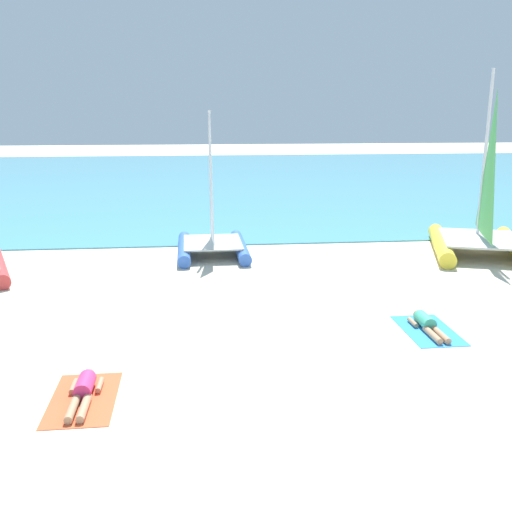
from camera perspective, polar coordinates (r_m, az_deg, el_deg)
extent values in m
plane|color=beige|center=(19.54, -1.45, 0.19)|extent=(120.00, 120.00, 0.00)
cube|color=#4C9EB7|center=(40.44, -3.74, 7.64)|extent=(120.00, 40.00, 0.05)
cylinder|color=yellow|center=(20.79, 17.83, 1.12)|extent=(1.93, 4.57, 0.53)
cube|color=silver|center=(20.67, 21.29, 1.59)|extent=(3.22, 3.57, 0.07)
cylinder|color=silver|center=(20.94, 21.70, 9.27)|extent=(0.11, 0.11, 5.51)
pyramid|color=#4CA54C|center=(19.88, 22.15, 8.53)|extent=(0.81, 2.33, 4.63)
cylinder|color=blue|center=(19.56, -7.11, 0.73)|extent=(0.48, 3.63, 0.41)
cylinder|color=blue|center=(19.63, -1.56, 0.89)|extent=(0.48, 3.63, 0.41)
cube|color=silver|center=(19.35, -4.32, 1.36)|extent=(1.94, 2.35, 0.05)
cylinder|color=silver|center=(19.50, -4.51, 7.81)|extent=(0.09, 0.09, 4.31)
pyramid|color=white|center=(18.67, -4.39, 7.11)|extent=(0.08, 1.90, 3.62)
cube|color=#EA5933|center=(10.53, -16.68, -13.37)|extent=(1.12, 1.91, 0.01)
cylinder|color=#D83372|center=(10.64, -16.55, -12.13)|extent=(0.31, 0.62, 0.30)
sphere|color=tan|center=(11.00, -16.19, -11.18)|extent=(0.22, 0.22, 0.22)
cylinder|color=tan|center=(10.12, -17.67, -14.16)|extent=(0.15, 0.78, 0.14)
cylinder|color=tan|center=(10.09, -16.63, -14.18)|extent=(0.15, 0.78, 0.14)
cylinder|color=tan|center=(10.85, -17.55, -12.18)|extent=(0.11, 0.45, 0.10)
cylinder|color=tan|center=(10.78, -15.20, -12.20)|extent=(0.11, 0.45, 0.10)
cube|color=#338CD8|center=(13.50, 16.63, -7.05)|extent=(1.12, 1.91, 0.01)
cylinder|color=#3FB28C|center=(13.61, 16.35, -6.14)|extent=(0.31, 0.62, 0.30)
sphere|color=tan|center=(13.97, 15.72, -5.56)|extent=(0.22, 0.22, 0.22)
cylinder|color=tan|center=(13.05, 17.05, -7.47)|extent=(0.15, 0.78, 0.14)
cylinder|color=tan|center=(13.12, 17.78, -7.41)|extent=(0.15, 0.78, 0.14)
cylinder|color=tan|center=(13.70, 15.23, -6.33)|extent=(0.11, 0.45, 0.10)
cylinder|color=tan|center=(13.86, 16.93, -6.20)|extent=(0.11, 0.45, 0.10)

